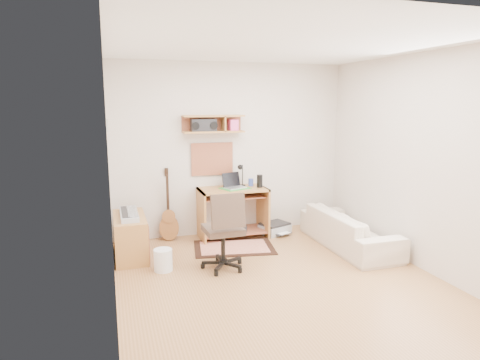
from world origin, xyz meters
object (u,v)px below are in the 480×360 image
object	(u,v)px
printer	(275,228)
sofa	(349,223)
desk	(233,213)
cabinet	(130,237)
task_chair	(223,230)

from	to	relation	value
printer	sofa	world-z (taller)	sofa
desk	cabinet	world-z (taller)	desk
desk	task_chair	bearing A→B (deg)	-111.89
task_chair	cabinet	xyz separation A→B (m)	(-1.06, 0.76, -0.22)
cabinet	printer	world-z (taller)	cabinet
desk	sofa	size ratio (longest dim) A/B	0.58
desk	cabinet	size ratio (longest dim) A/B	1.11
desk	printer	world-z (taller)	desk
sofa	printer	bearing A→B (deg)	41.04
desk	task_chair	xyz separation A→B (m)	(-0.47, -1.16, 0.12)
cabinet	sofa	xyz separation A→B (m)	(2.96, -0.51, 0.06)
task_chair	sofa	world-z (taller)	task_chair
cabinet	sofa	size ratio (longest dim) A/B	0.52
printer	sofa	bearing A→B (deg)	-69.24
task_chair	cabinet	bearing A→B (deg)	142.98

